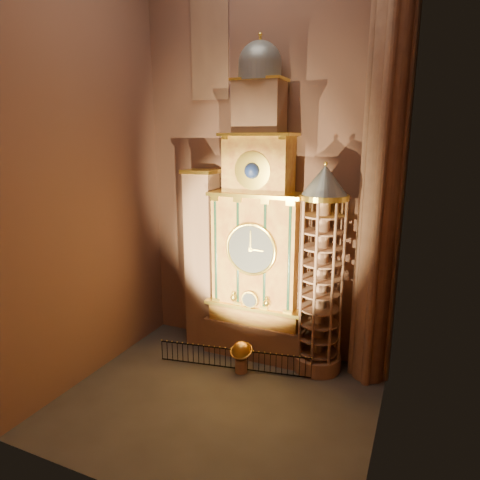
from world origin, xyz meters
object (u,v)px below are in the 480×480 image
at_px(portrait_tower, 203,259).
at_px(stair_turret, 321,273).
at_px(astronomical_clock, 258,238).
at_px(celestial_globe, 241,354).
at_px(iron_railing, 234,359).

relative_size(portrait_tower, stair_turret, 0.94).
bearing_deg(astronomical_clock, stair_turret, -4.30).
distance_m(celestial_globe, iron_railing, 0.61).
height_order(astronomical_clock, iron_railing, astronomical_clock).
height_order(stair_turret, celestial_globe, stair_turret).
bearing_deg(stair_turret, portrait_tower, 177.67).
relative_size(astronomical_clock, celestial_globe, 9.85).
distance_m(portrait_tower, iron_railing, 5.86).
xyz_separation_m(celestial_globe, iron_railing, (-0.45, 0.05, -0.41)).
height_order(portrait_tower, celestial_globe, portrait_tower).
bearing_deg(stair_turret, astronomical_clock, 175.70).
bearing_deg(iron_railing, stair_turret, 26.22).
distance_m(stair_turret, iron_railing, 6.40).
height_order(astronomical_clock, stair_turret, astronomical_clock).
height_order(astronomical_clock, celestial_globe, astronomical_clock).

